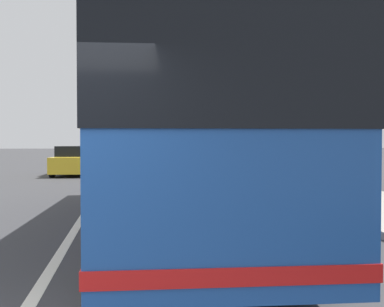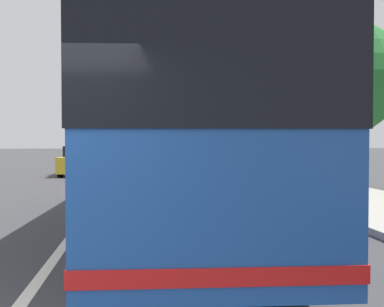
{
  "view_description": "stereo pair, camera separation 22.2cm",
  "coord_description": "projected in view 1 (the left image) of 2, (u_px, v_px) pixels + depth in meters",
  "views": [
    {
      "loc": [
        -3.47,
        -1.04,
        1.72
      ],
      "look_at": [
        4.97,
        -2.22,
        1.49
      ],
      "focal_mm": 42.5,
      "sensor_mm": 36.0,
      "label": 1
    },
    {
      "loc": [
        -3.49,
        -1.26,
        1.72
      ],
      "look_at": [
        4.97,
        -2.22,
        1.49
      ],
      "focal_mm": 42.5,
      "sensor_mm": 36.0,
      "label": 2
    }
  ],
  "objects": [
    {
      "name": "sidewalk_curb",
      "position": [
        328.0,
        194.0,
        14.23
      ],
      "size": [
        110.0,
        3.6,
        0.14
      ],
      "primitive_type": "cube",
      "color": "#9E998E",
      "rests_on": "ground"
    },
    {
      "name": "lane_divider_line",
      "position": [
        93.0,
        200.0,
        13.23
      ],
      "size": [
        110.0,
        0.16,
        0.01
      ],
      "primitive_type": "cube",
      "color": "silver",
      "rests_on": "ground"
    },
    {
      "name": "coach_bus",
      "position": [
        184.0,
        126.0,
        9.27
      ],
      "size": [
        11.32,
        3.06,
        3.59
      ],
      "rotation": [
        0.0,
        0.0,
        -0.05
      ],
      "color": "#1E4C9E",
      "rests_on": "ground"
    },
    {
      "name": "car_ahead_same_lane",
      "position": [
        157.0,
        161.0,
        23.81
      ],
      "size": [
        4.02,
        1.84,
        1.45
      ],
      "rotation": [
        0.0,
        0.0,
        -0.01
      ],
      "color": "red",
      "rests_on": "ground"
    },
    {
      "name": "car_far_distant",
      "position": [
        74.0,
        161.0,
        23.09
      ],
      "size": [
        4.13,
        1.98,
        1.48
      ],
      "rotation": [
        0.0,
        0.0,
        3.09
      ],
      "color": "gold",
      "rests_on": "ground"
    },
    {
      "name": "car_behind_bus",
      "position": [
        90.0,
        155.0,
        34.22
      ],
      "size": [
        4.24,
        1.8,
        1.4
      ],
      "rotation": [
        0.0,
        0.0,
        3.14
      ],
      "color": "black",
      "rests_on": "ground"
    },
    {
      "name": "roadside_tree_mid_block",
      "position": [
        336.0,
        79.0,
        15.04
      ],
      "size": [
        3.79,
        3.79,
        5.7
      ],
      "color": "brown",
      "rests_on": "ground"
    },
    {
      "name": "utility_pole",
      "position": [
        273.0,
        85.0,
        19.83
      ],
      "size": [
        0.2,
        0.2,
        8.34
      ],
      "primitive_type": "cylinder",
      "color": "slate",
      "rests_on": "ground"
    }
  ]
}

